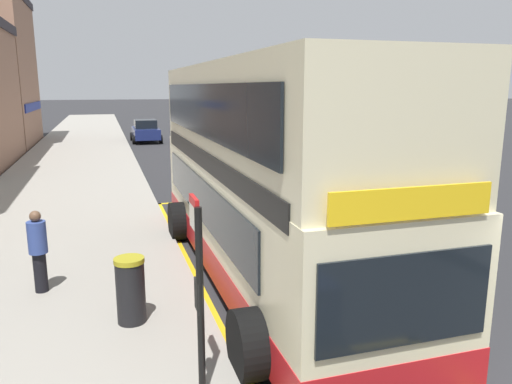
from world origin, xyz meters
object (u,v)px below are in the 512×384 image
object	(u,v)px
double_decker_bus	(263,179)
parked_car_navy_distant	(146,131)
pedestrian_waiting_near_sign	(38,249)
litter_bin	(131,290)
bus_stop_sign	(199,281)
parked_car_teal_kerbside	(213,120)

from	to	relation	value
double_decker_bus	parked_car_navy_distant	size ratio (longest dim) A/B	2.49
double_decker_bus	pedestrian_waiting_near_sign	world-z (taller)	double_decker_bus
litter_bin	parked_car_navy_distant	bearing A→B (deg)	84.75
bus_stop_sign	litter_bin	world-z (taller)	bus_stop_sign
parked_car_teal_kerbside	bus_stop_sign	bearing A→B (deg)	-100.59
pedestrian_waiting_near_sign	litter_bin	world-z (taller)	pedestrian_waiting_near_sign
double_decker_bus	parked_car_teal_kerbside	world-z (taller)	double_decker_bus
parked_car_teal_kerbside	pedestrian_waiting_near_sign	bearing A→B (deg)	-105.05
parked_car_teal_kerbside	pedestrian_waiting_near_sign	world-z (taller)	pedestrian_waiting_near_sign
bus_stop_sign	parked_car_navy_distant	world-z (taller)	bus_stop_sign
double_decker_bus	litter_bin	bearing A→B (deg)	-147.44
parked_car_teal_kerbside	parked_car_navy_distant	xyz separation A→B (m)	(-7.37, -11.01, 0.00)
bus_stop_sign	litter_bin	distance (m)	2.53
double_decker_bus	pedestrian_waiting_near_sign	distance (m)	4.56
parked_car_teal_kerbside	double_decker_bus	bearing A→B (deg)	-98.80
bus_stop_sign	pedestrian_waiting_near_sign	xyz separation A→B (m)	(-2.29, 4.01, -0.65)
bus_stop_sign	pedestrian_waiting_near_sign	bearing A→B (deg)	119.79
double_decker_bus	bus_stop_sign	xyz separation A→B (m)	(-2.13, -4.06, -0.42)
bus_stop_sign	litter_bin	bearing A→B (deg)	108.08
pedestrian_waiting_near_sign	litter_bin	bearing A→B (deg)	-48.61
double_decker_bus	pedestrian_waiting_near_sign	bearing A→B (deg)	-179.35
pedestrian_waiting_near_sign	parked_car_navy_distant	bearing A→B (deg)	81.16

